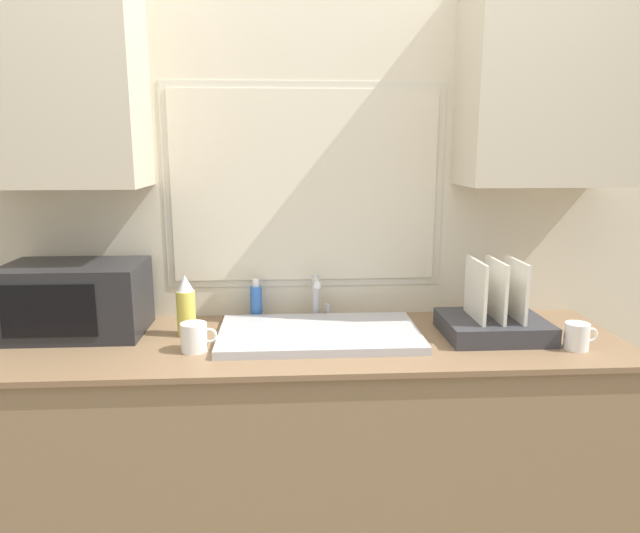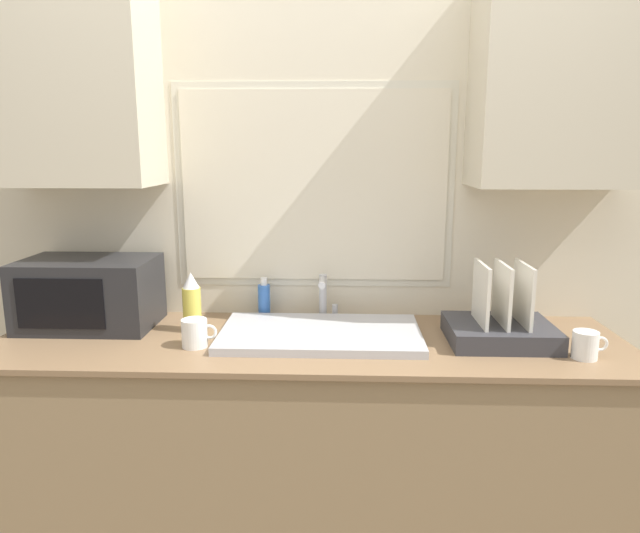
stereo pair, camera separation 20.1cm
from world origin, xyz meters
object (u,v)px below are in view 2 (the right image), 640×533
object	(u,v)px
spray_bottle	(192,303)
mug_near_sink	(195,333)
dish_rack	(500,326)
microwave	(89,293)
faucet	(324,294)
soap_bottle	(264,300)

from	to	relation	value
spray_bottle	mug_near_sink	world-z (taller)	spray_bottle
dish_rack	microwave	bearing A→B (deg)	175.39
faucet	spray_bottle	distance (m)	0.53
microwave	mug_near_sink	bearing A→B (deg)	-25.27
microwave	dish_rack	xyz separation A→B (m)	(1.56, -0.13, -0.07)
faucet	spray_bottle	xyz separation A→B (m)	(-0.50, -0.17, 0.00)
spray_bottle	mug_near_sink	distance (m)	0.19
dish_rack	mug_near_sink	size ratio (longest dim) A/B	2.97
spray_bottle	dish_rack	bearing A→B (deg)	-4.00
spray_bottle	soap_bottle	bearing A→B (deg)	37.06
dish_rack	mug_near_sink	xyz separation A→B (m)	(-1.09, -0.10, -0.01)
faucet	microwave	size ratio (longest dim) A/B	0.37
microwave	spray_bottle	distance (m)	0.42
dish_rack	soap_bottle	size ratio (longest dim) A/B	2.21
mug_near_sink	microwave	bearing A→B (deg)	154.73
dish_rack	soap_bottle	world-z (taller)	dish_rack
faucet	mug_near_sink	xyz separation A→B (m)	(-0.44, -0.34, -0.06)
faucet	dish_rack	xyz separation A→B (m)	(0.65, -0.25, -0.05)
faucet	soap_bottle	size ratio (longest dim) A/B	1.10
faucet	mug_near_sink	size ratio (longest dim) A/B	1.48
faucet	mug_near_sink	world-z (taller)	faucet
soap_bottle	mug_near_sink	size ratio (longest dim) A/B	1.34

